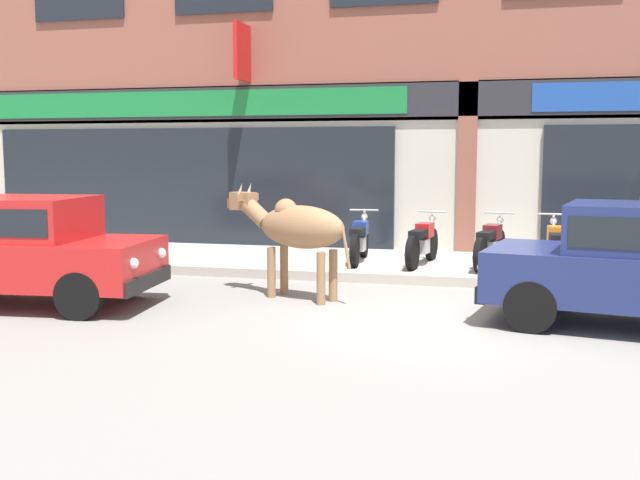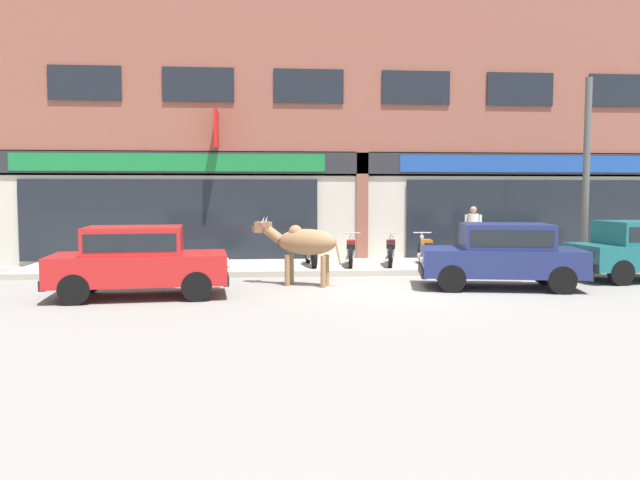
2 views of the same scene
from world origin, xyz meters
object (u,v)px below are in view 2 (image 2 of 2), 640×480
Objects in this scene: motorcycle_3 at (428,251)px; utility_pole at (586,173)px; motorcycle_2 at (391,251)px; car_0 at (502,252)px; motorcycle_0 at (311,252)px; cow at (303,242)px; pedestrian at (473,227)px; motorcycle_1 at (351,251)px; car_1 at (138,258)px.

motorcycle_3 is 0.36× the size of utility_pole.
motorcycle_2 and motorcycle_3 have the same top height.
motorcycle_0 is (-4.07, 3.46, -0.27)m from car_0.
cow is 0.54× the size of car_0.
pedestrian reaches higher than motorcycle_0.
utility_pole is (7.69, 1.75, 1.67)m from cow.
motorcycle_2 is 5.60m from utility_pole.
car_0 is at bearing -142.07° from utility_pole.
car_0 reaches higher than motorcycle_3.
car_0 is at bearing -48.68° from motorcycle_1.
car_0 is at bearing -61.36° from motorcycle_2.
car_0 is 5.35m from motorcycle_0.
car_0 is 4.51m from utility_pole.
pedestrian is (2.70, 1.10, 0.60)m from motorcycle_2.
motorcycle_1 is at bearing 38.66° from car_1.
cow is 4.46m from motorcycle_3.
motorcycle_1 is 4.02m from pedestrian.
utility_pole is (4.07, -0.82, 2.13)m from motorcycle_3.
pedestrian reaches higher than cow.
pedestrian is (8.75, 5.08, 0.33)m from car_1.
motorcycle_1 is at bearing 178.96° from motorcycle_3.
cow is at bearing -167.19° from utility_pole.
utility_pole is at bearing -7.88° from motorcycle_1.
motorcycle_0 is 1.13× the size of pedestrian.
utility_pole is (2.40, -1.98, 1.54)m from pedestrian.
cow is at bearing -97.91° from motorcycle_0.
utility_pole reaches higher than car_1.
motorcycle_2 is (1.12, 0.02, 0.00)m from motorcycle_1.
car_0 is 2.10× the size of motorcycle_1.
motorcycle_3 is (7.08, 3.91, -0.27)m from car_1.
pedestrian is 0.32× the size of utility_pole.
motorcycle_0 and motorcycle_1 have the same top height.
car_1 is 2.06× the size of motorcycle_1.
motorcycle_3 is at bearing 35.40° from cow.
motorcycle_3 is (-0.83, 3.35, -0.27)m from car_0.
motorcycle_2 is 0.35× the size of utility_pole.
motorcycle_0 is 1.01× the size of motorcycle_2.
motorcycle_3 is 4.67m from utility_pole.
utility_pole reaches higher than motorcycle_3.
car_0 is at bearing -9.92° from cow.
car_0 is at bearing -40.35° from motorcycle_0.
car_1 is 6.33m from motorcycle_1.
car_1 reaches higher than motorcycle_3.
car_1 is at bearing -149.89° from pedestrian.
pedestrian reaches higher than motorcycle_1.
pedestrian is at bearing 30.11° from car_1.
car_1 is at bearing -146.74° from motorcycle_2.
motorcycle_2 is at bearing 45.45° from cow.
car_0 is 3.46m from motorcycle_3.
car_0 is 0.75× the size of utility_pole.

